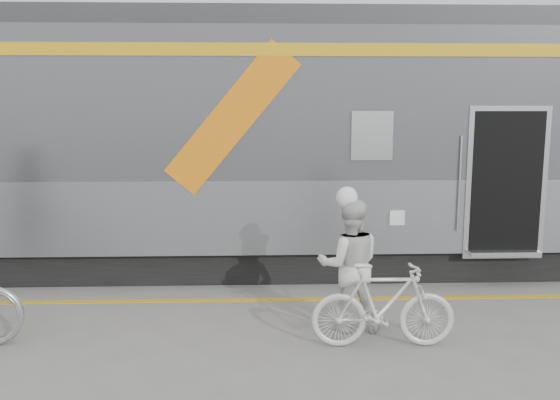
{
  "coord_description": "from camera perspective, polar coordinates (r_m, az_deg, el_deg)",
  "views": [
    {
      "loc": [
        0.28,
        -5.77,
        2.69
      ],
      "look_at": [
        0.54,
        1.6,
        1.5
      ],
      "focal_mm": 38.0,
      "sensor_mm": 36.0,
      "label": 1
    }
  ],
  "objects": [
    {
      "name": "ground",
      "position": [
        6.37,
        -4.52,
        -15.83
      ],
      "size": [
        90.0,
        90.0,
        0.0
      ],
      "primitive_type": "plane",
      "color": "slate",
      "rests_on": "ground"
    },
    {
      "name": "train",
      "position": [
        10.09,
        6.13,
        5.5
      ],
      "size": [
        24.0,
        3.17,
        4.1
      ],
      "color": "black",
      "rests_on": "ground"
    },
    {
      "name": "safety_strip",
      "position": [
        8.37,
        -3.89,
        -9.58
      ],
      "size": [
        24.0,
        0.12,
        0.01
      ],
      "primitive_type": "cube",
      "color": "gold",
      "rests_on": "ground"
    },
    {
      "name": "woman",
      "position": [
        7.16,
        6.7,
        -6.23
      ],
      "size": [
        0.79,
        0.62,
        1.6
      ],
      "primitive_type": "imported",
      "rotation": [
        0.0,
        0.0,
        3.12
      ],
      "color": "silver",
      "rests_on": "ground"
    },
    {
      "name": "bicycle_right",
      "position": [
        6.78,
        9.91,
        -9.95
      ],
      "size": [
        1.62,
        0.48,
        0.97
      ],
      "primitive_type": "imported",
      "rotation": [
        0.0,
        0.0,
        1.55
      ],
      "color": "silver",
      "rests_on": "ground"
    },
    {
      "name": "helmet_woman",
      "position": [
        6.97,
        6.84,
        1.13
      ],
      "size": [
        0.26,
        0.26,
        0.26
      ],
      "primitive_type": "sphere",
      "color": "white",
      "rests_on": "woman"
    }
  ]
}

